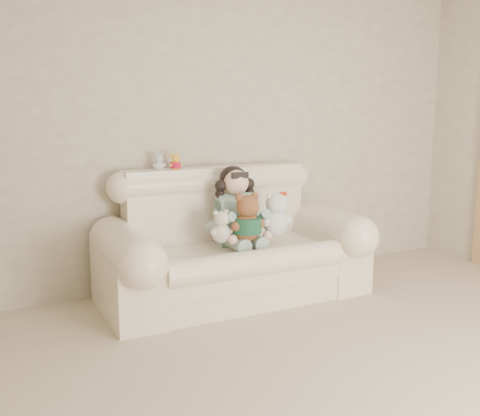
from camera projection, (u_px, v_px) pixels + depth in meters
The scene contains 9 objects.
floor at pixel (464, 402), 2.85m from camera, with size 5.00×5.00×0.00m, color tan.
wall_back at pixel (245, 132), 4.82m from camera, with size 4.50×4.50×0.00m, color #A49182.
sofa at pixel (234, 235), 4.36m from camera, with size 2.10×0.95×1.03m, color beige, non-canonical shape.
seated_child at pixel (235, 205), 4.42m from camera, with size 0.39×0.47×0.65m, color #307460, non-canonical shape.
brown_teddy at pixel (247, 213), 4.19m from camera, with size 0.28×0.22×0.44m, color brown, non-canonical shape.
white_cat at pixel (276, 210), 4.37m from camera, with size 0.27×0.21×0.42m, color white, non-canonical shape.
cream_teddy at pixel (221, 223), 4.16m from camera, with size 0.19×0.15×0.30m, color beige, non-canonical shape.
yellow_mini_bear at pixel (175, 160), 4.41m from camera, with size 0.11×0.08×0.17m, color yellow, non-canonical shape.
grey_mini_plush at pixel (159, 161), 4.38m from camera, with size 0.11×0.09×0.17m, color silver, non-canonical shape.
Camera 1 is at (-2.22, -1.83, 1.50)m, focal length 41.20 mm.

